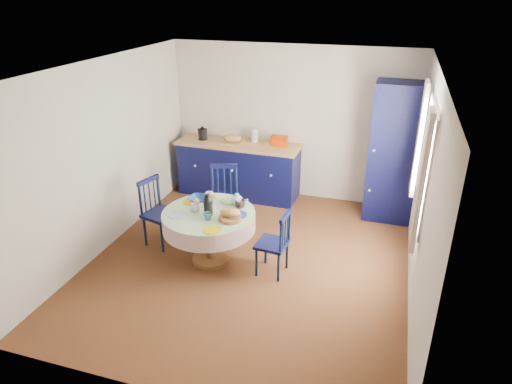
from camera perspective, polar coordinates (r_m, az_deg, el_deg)
floor at (r=6.07m, az=-0.80°, el=-8.64°), size 4.50×4.50×0.00m
ceiling at (r=5.14m, az=-0.97°, el=15.34°), size 4.50×4.50×0.00m
wall_back at (r=7.54m, az=4.46°, el=8.54°), size 4.00×0.02×2.50m
wall_left at (r=6.36m, az=-18.34°, el=4.24°), size 0.02×4.50×2.50m
wall_right at (r=5.27m, az=20.28°, el=-0.23°), size 0.02×4.50×2.50m
window at (r=5.45m, az=20.13°, el=3.72°), size 0.10×1.74×1.45m
kitchen_counter at (r=7.74m, az=-2.18°, el=2.98°), size 2.09×0.69×1.16m
pantry_cabinet at (r=7.06m, az=16.93°, el=4.65°), size 0.74×0.54×2.09m
dining_table at (r=5.82m, az=-5.78°, el=-3.59°), size 1.18×1.18×0.99m
chair_left at (r=6.40m, az=-12.10°, el=-2.44°), size 0.50×0.52×0.95m
chair_far at (r=6.63m, az=-3.99°, el=-0.81°), size 0.54×0.53×0.97m
chair_right at (r=5.63m, az=2.39°, el=-6.36°), size 0.40×0.42×0.86m
mug_a at (r=5.80m, az=-7.56°, el=-1.89°), size 0.13×0.13×0.11m
mug_b at (r=5.57m, az=-6.07°, el=-3.04°), size 0.10×0.10×0.09m
mug_c at (r=5.83m, az=-2.00°, el=-1.51°), size 0.14×0.14×0.11m
mug_d at (r=6.12m, az=-5.86°, el=-0.41°), size 0.10×0.10×0.09m
cobalt_bowl at (r=6.05m, az=-7.12°, el=-0.91°), size 0.26×0.26×0.07m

